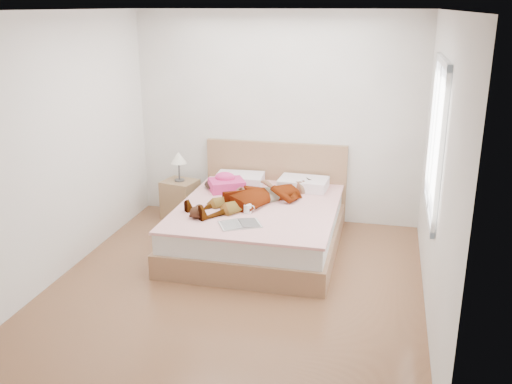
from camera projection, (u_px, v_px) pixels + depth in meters
ground at (237, 285)px, 5.65m from camera, size 4.00×4.00×0.00m
woman at (258, 192)px, 6.44m from camera, size 1.60×1.68×0.23m
hair at (221, 184)px, 7.01m from camera, size 0.54×0.60×0.07m
phone at (225, 175)px, 6.90m from camera, size 0.09×0.09×0.05m
room_shell at (436, 140)px, 5.07m from camera, size 4.00×4.00×4.00m
bed at (260, 222)px, 6.52m from camera, size 1.80×2.08×1.00m
towel at (226, 183)px, 6.87m from camera, size 0.51×0.48×0.21m
magazine at (240, 224)px, 5.80m from camera, size 0.49×0.43×0.02m
coffee_mug at (248, 209)px, 6.12m from camera, size 0.13×0.11×0.09m
plush_toy at (197, 212)px, 5.99m from camera, size 0.15×0.22×0.12m
nightstand at (180, 196)px, 7.36m from camera, size 0.48×0.44×0.88m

